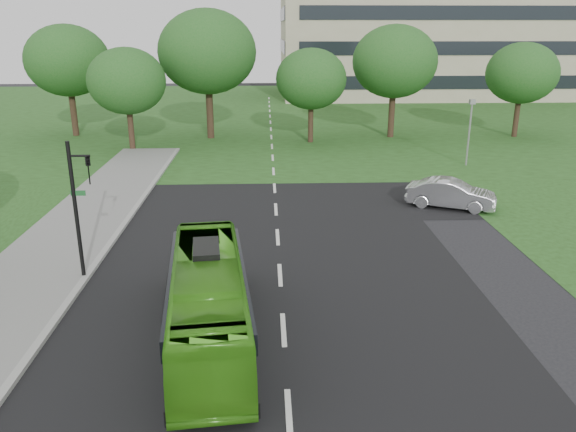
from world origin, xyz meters
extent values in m
plane|color=black|center=(0.00, 0.00, 0.00)|extent=(160.00, 160.00, 0.00)
cube|color=black|center=(0.00, 20.00, 0.01)|extent=(14.00, 120.00, 0.01)
cube|color=black|center=(0.00, 14.00, 0.01)|extent=(80.00, 12.00, 0.01)
cube|color=silver|center=(0.00, 15.00, 0.02)|extent=(0.15, 90.00, 0.01)
cube|color=gray|center=(-7.10, -5.00, 0.07)|extent=(0.25, 60.00, 0.15)
cube|color=#244617|center=(0.00, 45.00, 0.01)|extent=(120.00, 60.00, 0.01)
cylinder|color=black|center=(-10.53, 25.12, 1.42)|extent=(0.43, 0.43, 2.85)
ellipsoid|color=#1C561D|center=(-10.53, 25.12, 5.11)|extent=(5.65, 5.65, 4.80)
cylinder|color=black|center=(-5.08, 29.89, 1.91)|extent=(0.57, 0.57, 3.82)
ellipsoid|color=#1C561D|center=(-5.08, 29.89, 6.96)|extent=(7.86, 7.86, 6.68)
cylinder|color=black|center=(3.14, 27.71, 1.39)|extent=(0.42, 0.42, 2.78)
ellipsoid|color=#1C561D|center=(3.14, 27.71, 5.00)|extent=(5.53, 5.53, 4.70)
cylinder|color=black|center=(10.09, 29.75, 1.71)|extent=(0.52, 0.52, 3.43)
ellipsoid|color=#1C561D|center=(10.09, 29.75, 6.18)|extent=(6.89, 6.89, 5.86)
cylinder|color=black|center=(20.62, 29.43, 1.47)|extent=(0.44, 0.44, 2.95)
ellipsoid|color=#1C561D|center=(20.62, 29.43, 5.26)|extent=(5.80, 5.80, 4.93)
cylinder|color=black|center=(-16.75, 31.47, 1.74)|extent=(0.52, 0.52, 3.49)
ellipsoid|color=#1C561D|center=(-16.75, 31.47, 6.23)|extent=(6.84, 6.84, 5.82)
imported|color=#3D9319|center=(-2.19, -2.34, 1.21)|extent=(2.96, 8.86, 2.42)
imported|color=silver|center=(8.93, 10.00, 0.73)|extent=(4.67, 3.20, 1.46)
cylinder|color=black|center=(-7.20, 2.00, 2.55)|extent=(0.14, 0.14, 5.10)
cylinder|color=black|center=(-6.84, 2.00, 4.59)|extent=(0.71, 0.08, 0.08)
imported|color=black|center=(-6.59, 2.00, 4.08)|extent=(0.24, 0.26, 1.02)
cube|color=#195926|center=(-7.05, 2.00, 3.26)|extent=(0.51, 0.04, 0.18)
cylinder|color=gray|center=(12.95, 19.20, 2.06)|extent=(0.12, 0.12, 4.12)
cube|color=gray|center=(12.95, 19.20, 4.22)|extent=(0.36, 0.31, 0.31)
camera|label=1|loc=(-0.46, -17.09, 8.72)|focal=35.00mm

